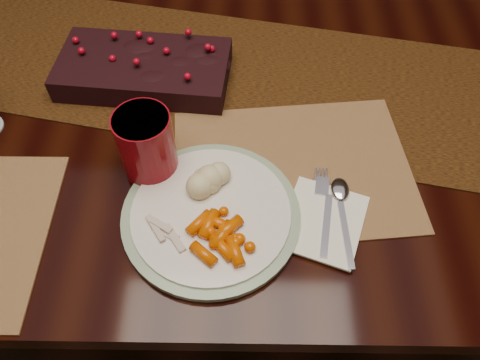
{
  "coord_description": "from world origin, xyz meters",
  "views": [
    {
      "loc": [
        0.02,
        -0.69,
        1.42
      ],
      "look_at": [
        0.02,
        -0.25,
        0.8
      ],
      "focal_mm": 35.0,
      "sensor_mm": 36.0,
      "label": 1
    }
  ],
  "objects_px": {
    "dining_table": "(234,194)",
    "dinner_plate": "(211,214)",
    "mashed_potatoes": "(209,179)",
    "turkey_shreds": "(165,231)",
    "red_cup": "(147,145)",
    "centerpiece": "(143,66)",
    "baby_carrots": "(222,242)",
    "placemat_main": "(293,169)",
    "napkin": "(323,221)"
  },
  "relations": [
    {
      "from": "dinner_plate",
      "to": "red_cup",
      "type": "relative_size",
      "value": 2.27
    },
    {
      "from": "dining_table",
      "to": "dinner_plate",
      "type": "xyz_separation_m",
      "value": [
        -0.03,
        -0.3,
        0.39
      ]
    },
    {
      "from": "placemat_main",
      "to": "dining_table",
      "type": "bearing_deg",
      "value": 113.82
    },
    {
      "from": "baby_carrots",
      "to": "dining_table",
      "type": "bearing_deg",
      "value": 88.77
    },
    {
      "from": "baby_carrots",
      "to": "mashed_potatoes",
      "type": "bearing_deg",
      "value": 103.26
    },
    {
      "from": "dining_table",
      "to": "placemat_main",
      "type": "distance_m",
      "value": 0.44
    },
    {
      "from": "dinner_plate",
      "to": "napkin",
      "type": "relative_size",
      "value": 2.04
    },
    {
      "from": "turkey_shreds",
      "to": "napkin",
      "type": "relative_size",
      "value": 0.53
    },
    {
      "from": "red_cup",
      "to": "mashed_potatoes",
      "type": "bearing_deg",
      "value": -24.77
    },
    {
      "from": "turkey_shreds",
      "to": "placemat_main",
      "type": "bearing_deg",
      "value": 34.17
    },
    {
      "from": "turkey_shreds",
      "to": "baby_carrots",
      "type": "bearing_deg",
      "value": -11.44
    },
    {
      "from": "dining_table",
      "to": "dinner_plate",
      "type": "bearing_deg",
      "value": -95.5
    },
    {
      "from": "dinner_plate",
      "to": "baby_carrots",
      "type": "xyz_separation_m",
      "value": [
        0.02,
        -0.06,
        0.02
      ]
    },
    {
      "from": "centerpiece",
      "to": "mashed_potatoes",
      "type": "distance_m",
      "value": 0.31
    },
    {
      "from": "dining_table",
      "to": "turkey_shreds",
      "type": "xyz_separation_m",
      "value": [
        -0.1,
        -0.34,
        0.4
      ]
    },
    {
      "from": "centerpiece",
      "to": "dining_table",
      "type": "bearing_deg",
      "value": -9.87
    },
    {
      "from": "baby_carrots",
      "to": "red_cup",
      "type": "distance_m",
      "value": 0.21
    },
    {
      "from": "dinner_plate",
      "to": "napkin",
      "type": "xyz_separation_m",
      "value": [
        0.18,
        -0.01,
        -0.01
      ]
    },
    {
      "from": "dinner_plate",
      "to": "mashed_potatoes",
      "type": "distance_m",
      "value": 0.06
    },
    {
      "from": "baby_carrots",
      "to": "turkey_shreds",
      "type": "bearing_deg",
      "value": 168.56
    },
    {
      "from": "dining_table",
      "to": "red_cup",
      "type": "bearing_deg",
      "value": -124.53
    },
    {
      "from": "dining_table",
      "to": "napkin",
      "type": "relative_size",
      "value": 12.53
    },
    {
      "from": "baby_carrots",
      "to": "mashed_potatoes",
      "type": "distance_m",
      "value": 0.11
    },
    {
      "from": "centerpiece",
      "to": "dinner_plate",
      "type": "relative_size",
      "value": 1.15
    },
    {
      "from": "dining_table",
      "to": "placemat_main",
      "type": "relative_size",
      "value": 4.34
    },
    {
      "from": "placemat_main",
      "to": "mashed_potatoes",
      "type": "distance_m",
      "value": 0.16
    },
    {
      "from": "placemat_main",
      "to": "napkin",
      "type": "bearing_deg",
      "value": -74.42
    },
    {
      "from": "centerpiece",
      "to": "turkey_shreds",
      "type": "xyz_separation_m",
      "value": [
        0.08,
        -0.37,
        -0.01
      ]
    },
    {
      "from": "baby_carrots",
      "to": "napkin",
      "type": "xyz_separation_m",
      "value": [
        0.16,
        0.05,
        -0.02
      ]
    },
    {
      "from": "centerpiece",
      "to": "red_cup",
      "type": "relative_size",
      "value": 2.61
    },
    {
      "from": "centerpiece",
      "to": "turkey_shreds",
      "type": "bearing_deg",
      "value": -77.65
    },
    {
      "from": "centerpiece",
      "to": "napkin",
      "type": "relative_size",
      "value": 2.34
    },
    {
      "from": "dining_table",
      "to": "napkin",
      "type": "xyz_separation_m",
      "value": [
        0.15,
        -0.3,
        0.38
      ]
    },
    {
      "from": "centerpiece",
      "to": "dinner_plate",
      "type": "xyz_separation_m",
      "value": [
        0.15,
        -0.33,
        -0.02
      ]
    },
    {
      "from": "turkey_shreds",
      "to": "red_cup",
      "type": "xyz_separation_m",
      "value": [
        -0.04,
        0.14,
        0.04
      ]
    },
    {
      "from": "dining_table",
      "to": "centerpiece",
      "type": "bearing_deg",
      "value": 170.13
    },
    {
      "from": "mashed_potatoes",
      "to": "baby_carrots",
      "type": "bearing_deg",
      "value": -76.74
    },
    {
      "from": "turkey_shreds",
      "to": "red_cup",
      "type": "bearing_deg",
      "value": 105.87
    },
    {
      "from": "red_cup",
      "to": "turkey_shreds",
      "type": "bearing_deg",
      "value": -74.13
    },
    {
      "from": "red_cup",
      "to": "centerpiece",
      "type": "bearing_deg",
      "value": 100.2
    },
    {
      "from": "napkin",
      "to": "dining_table",
      "type": "bearing_deg",
      "value": 136.83
    },
    {
      "from": "napkin",
      "to": "red_cup",
      "type": "height_order",
      "value": "red_cup"
    },
    {
      "from": "mashed_potatoes",
      "to": "turkey_shreds",
      "type": "relative_size",
      "value": 1.05
    },
    {
      "from": "dinner_plate",
      "to": "turkey_shreds",
      "type": "xyz_separation_m",
      "value": [
        -0.07,
        -0.04,
        0.02
      ]
    },
    {
      "from": "napkin",
      "to": "mashed_potatoes",
      "type": "bearing_deg",
      "value": -177.09
    },
    {
      "from": "placemat_main",
      "to": "mashed_potatoes",
      "type": "bearing_deg",
      "value": -165.93
    },
    {
      "from": "centerpiece",
      "to": "placemat_main",
      "type": "relative_size",
      "value": 0.81
    },
    {
      "from": "mashed_potatoes",
      "to": "red_cup",
      "type": "height_order",
      "value": "red_cup"
    },
    {
      "from": "dining_table",
      "to": "dinner_plate",
      "type": "relative_size",
      "value": 6.15
    },
    {
      "from": "dining_table",
      "to": "napkin",
      "type": "distance_m",
      "value": 0.51
    }
  ]
}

